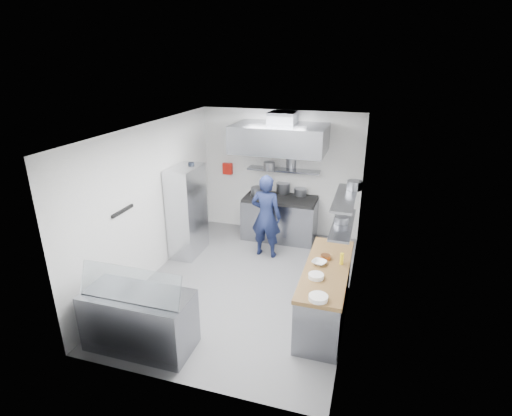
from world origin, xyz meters
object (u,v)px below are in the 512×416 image
(wire_rack, at_px, (187,211))
(display_case, at_px, (140,320))
(chef, at_px, (266,216))
(gas_range, at_px, (280,219))

(wire_rack, distance_m, display_case, 2.95)
(wire_rack, xyz_separation_m, display_case, (0.63, -2.84, -0.50))
(display_case, bearing_deg, chef, 73.71)
(gas_range, height_order, chef, chef)
(chef, bearing_deg, wire_rack, 16.92)
(gas_range, xyz_separation_m, wire_rack, (-1.63, -1.26, 0.48))
(chef, relative_size, wire_rack, 0.93)
(display_case, bearing_deg, wire_rack, 102.46)
(display_case, bearing_deg, gas_range, 76.25)
(wire_rack, bearing_deg, display_case, -77.54)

